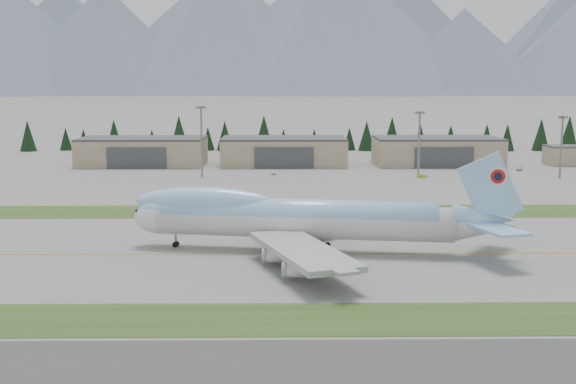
{
  "coord_description": "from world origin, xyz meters",
  "views": [
    {
      "loc": [
        -16.76,
        -131.2,
        31.24
      ],
      "look_at": [
        -14.88,
        24.19,
        8.0
      ],
      "focal_mm": 45.0,
      "sensor_mm": 36.0,
      "label": 1
    }
  ],
  "objects_px": {
    "hangar_left": "(143,151)",
    "service_vehicle_a": "(273,175)",
    "boeing_747_freighter": "(299,218)",
    "hangar_center": "(284,151)",
    "service_vehicle_b": "(422,177)",
    "hangar_right": "(437,151)",
    "service_vehicle_c": "(519,170)"
  },
  "relations": [
    {
      "from": "service_vehicle_b",
      "to": "service_vehicle_a",
      "type": "bearing_deg",
      "value": 80.21
    },
    {
      "from": "hangar_center",
      "to": "hangar_right",
      "type": "xyz_separation_m",
      "value": [
        60.0,
        0.0,
        0.0
      ]
    },
    {
      "from": "boeing_747_freighter",
      "to": "hangar_center",
      "type": "distance_m",
      "value": 147.87
    },
    {
      "from": "hangar_left",
      "to": "service_vehicle_a",
      "type": "bearing_deg",
      "value": -31.1
    },
    {
      "from": "hangar_left",
      "to": "service_vehicle_c",
      "type": "distance_m",
      "value": 142.77
    },
    {
      "from": "service_vehicle_a",
      "to": "service_vehicle_b",
      "type": "relative_size",
      "value": 1.04
    },
    {
      "from": "service_vehicle_b",
      "to": "service_vehicle_c",
      "type": "relative_size",
      "value": 0.82
    },
    {
      "from": "service_vehicle_b",
      "to": "hangar_center",
      "type": "bearing_deg",
      "value": 49.44
    },
    {
      "from": "boeing_747_freighter",
      "to": "service_vehicle_a",
      "type": "relative_size",
      "value": 19.37
    },
    {
      "from": "hangar_right",
      "to": "service_vehicle_a",
      "type": "relative_size",
      "value": 12.54
    },
    {
      "from": "hangar_left",
      "to": "service_vehicle_b",
      "type": "relative_size",
      "value": 13.02
    },
    {
      "from": "hangar_right",
      "to": "service_vehicle_a",
      "type": "distance_m",
      "value": 71.1
    },
    {
      "from": "hangar_left",
      "to": "hangar_right",
      "type": "relative_size",
      "value": 1.0
    },
    {
      "from": "service_vehicle_a",
      "to": "hangar_right",
      "type": "bearing_deg",
      "value": 24.56
    },
    {
      "from": "service_vehicle_b",
      "to": "service_vehicle_c",
      "type": "distance_m",
      "value": 43.82
    },
    {
      "from": "boeing_747_freighter",
      "to": "service_vehicle_a",
      "type": "xyz_separation_m",
      "value": [
        -5.8,
        116.98,
        -6.41
      ]
    },
    {
      "from": "service_vehicle_a",
      "to": "service_vehicle_b",
      "type": "xyz_separation_m",
      "value": [
        50.55,
        -7.96,
        0.0
      ]
    },
    {
      "from": "hangar_left",
      "to": "service_vehicle_b",
      "type": "height_order",
      "value": "hangar_left"
    },
    {
      "from": "hangar_left",
      "to": "service_vehicle_c",
      "type": "bearing_deg",
      "value": -8.03
    },
    {
      "from": "service_vehicle_a",
      "to": "service_vehicle_c",
      "type": "relative_size",
      "value": 0.85
    },
    {
      "from": "hangar_center",
      "to": "service_vehicle_c",
      "type": "distance_m",
      "value": 88.71
    },
    {
      "from": "hangar_right",
      "to": "service_vehicle_a",
      "type": "bearing_deg",
      "value": -154.19
    },
    {
      "from": "hangar_center",
      "to": "hangar_right",
      "type": "distance_m",
      "value": 60.0
    },
    {
      "from": "boeing_747_freighter",
      "to": "service_vehicle_b",
      "type": "xyz_separation_m",
      "value": [
        44.75,
        109.02,
        -6.41
      ]
    },
    {
      "from": "hangar_center",
      "to": "service_vehicle_a",
      "type": "xyz_separation_m",
      "value": [
        -3.82,
        -30.87,
        -5.39
      ]
    },
    {
      "from": "boeing_747_freighter",
      "to": "service_vehicle_c",
      "type": "distance_m",
      "value": 153.32
    },
    {
      "from": "hangar_center",
      "to": "service_vehicle_c",
      "type": "height_order",
      "value": "hangar_center"
    },
    {
      "from": "hangar_left",
      "to": "service_vehicle_a",
      "type": "xyz_separation_m",
      "value": [
        51.18,
        -30.87,
        -5.39
      ]
    },
    {
      "from": "hangar_right",
      "to": "service_vehicle_b",
      "type": "xyz_separation_m",
      "value": [
        -13.26,
        -38.83,
        -5.39
      ]
    },
    {
      "from": "hangar_center",
      "to": "service_vehicle_a",
      "type": "relative_size",
      "value": 12.54
    },
    {
      "from": "hangar_left",
      "to": "service_vehicle_c",
      "type": "height_order",
      "value": "hangar_left"
    },
    {
      "from": "hangar_left",
      "to": "boeing_747_freighter",
      "type": "bearing_deg",
      "value": -68.92
    }
  ]
}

